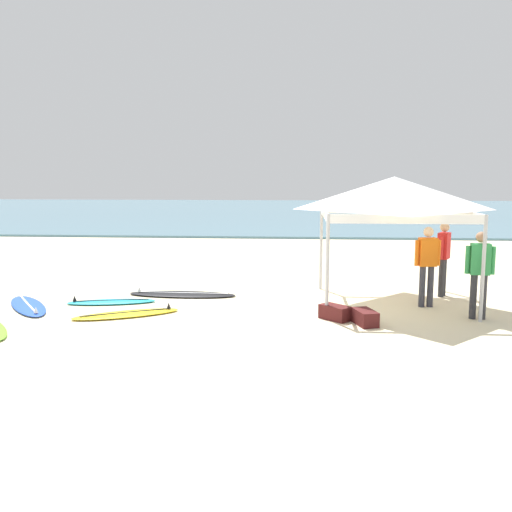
# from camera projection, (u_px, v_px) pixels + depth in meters

# --- Properties ---
(ground_plane) EXTENTS (80.00, 80.00, 0.00)m
(ground_plane) POSITION_uv_depth(u_px,v_px,m) (254.00, 315.00, 11.22)
(ground_plane) COLOR beige
(sea) EXTENTS (80.00, 36.00, 0.10)m
(sea) POSITION_uv_depth(u_px,v_px,m) (286.00, 211.00, 42.43)
(sea) COLOR #568499
(sea) RESTS_ON ground
(canopy_tent) EXTENTS (3.04, 3.04, 2.75)m
(canopy_tent) POSITION_uv_depth(u_px,v_px,m) (394.00, 194.00, 11.93)
(canopy_tent) COLOR #B7B7BC
(canopy_tent) RESTS_ON ground
(surfboard_black) EXTENTS (2.53, 0.76, 0.19)m
(surfboard_black) POSITION_uv_depth(u_px,v_px,m) (182.00, 294.00, 13.06)
(surfboard_black) COLOR black
(surfboard_black) RESTS_ON ground
(surfboard_yellow) EXTENTS (2.14, 1.45, 0.19)m
(surfboard_yellow) POSITION_uv_depth(u_px,v_px,m) (127.00, 314.00, 11.20)
(surfboard_yellow) COLOR yellow
(surfboard_yellow) RESTS_ON ground
(surfboard_blue) EXTENTS (1.77, 2.14, 0.19)m
(surfboard_blue) POSITION_uv_depth(u_px,v_px,m) (28.00, 306.00, 11.90)
(surfboard_blue) COLOR blue
(surfboard_blue) RESTS_ON ground
(surfboard_cyan) EXTENTS (1.96, 0.89, 0.19)m
(surfboard_cyan) POSITION_uv_depth(u_px,v_px,m) (111.00, 302.00, 12.27)
(surfboard_cyan) COLOR #23B2CC
(surfboard_cyan) RESTS_ON ground
(person_red) EXTENTS (0.36, 0.50, 1.71)m
(person_red) POSITION_uv_depth(u_px,v_px,m) (443.00, 254.00, 12.86)
(person_red) COLOR #2D2D33
(person_red) RESTS_ON ground
(person_orange) EXTENTS (0.55, 0.27, 1.71)m
(person_orange) POSITION_uv_depth(u_px,v_px,m) (427.00, 261.00, 11.82)
(person_orange) COLOR #383842
(person_orange) RESTS_ON ground
(person_green) EXTENTS (0.55, 0.26, 1.71)m
(person_green) POSITION_uv_depth(u_px,v_px,m) (480.00, 269.00, 10.81)
(person_green) COLOR #2D2D33
(person_green) RESTS_ON ground
(gear_bag_near_tent) EXTENTS (0.49, 0.67, 0.28)m
(gear_bag_near_tent) POSITION_uv_depth(u_px,v_px,m) (365.00, 317.00, 10.51)
(gear_bag_near_tent) COLOR #4C1919
(gear_bag_near_tent) RESTS_ON ground
(gear_bag_by_pole) EXTENTS (0.65, 0.65, 0.28)m
(gear_bag_by_pole) POSITION_uv_depth(u_px,v_px,m) (335.00, 313.00, 10.88)
(gear_bag_by_pole) COLOR #4C1919
(gear_bag_by_pole) RESTS_ON ground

